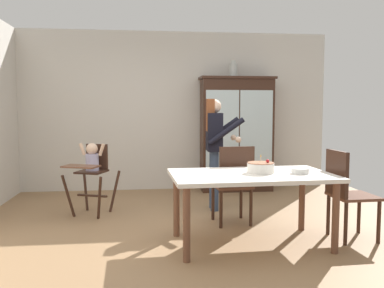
{
  "coord_description": "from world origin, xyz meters",
  "views": [
    {
      "loc": [
        -0.53,
        -4.47,
        1.41
      ],
      "look_at": [
        0.07,
        0.7,
        0.95
      ],
      "focal_mm": 38.47,
      "sensor_mm": 36.0,
      "label": 1
    }
  ],
  "objects": [
    {
      "name": "wall_back",
      "position": [
        0.0,
        2.63,
        1.35
      ],
      "size": [
        5.32,
        0.06,
        2.7
      ],
      "primitive_type": "cube",
      "color": "beige",
      "rests_on": "ground_plane"
    },
    {
      "name": "dining_table",
      "position": [
        0.55,
        -0.41,
        0.65
      ],
      "size": [
        1.67,
        1.02,
        0.74
      ],
      "color": "silver",
      "rests_on": "ground_plane"
    },
    {
      "name": "dining_chair_far_side",
      "position": [
        0.53,
        0.28,
        0.56
      ],
      "size": [
        0.48,
        0.48,
        0.96
      ],
      "rotation": [
        0.0,
        0.0,
        3.23
      ],
      "color": "#382116",
      "rests_on": "ground_plane"
    },
    {
      "name": "high_chair_with_toddler",
      "position": [
        -1.22,
        1.0,
        0.65
      ],
      "size": [
        0.74,
        0.82,
        0.95
      ],
      "rotation": [
        0.0,
        0.0,
        -0.37
      ],
      "color": "#382116",
      "rests_on": "ground_plane"
    },
    {
      "name": "ground_plane",
      "position": [
        0.0,
        0.0,
        0.0
      ],
      "size": [
        6.24,
        6.24,
        0.0
      ],
      "primitive_type": "plane",
      "color": "#93704C"
    },
    {
      "name": "serving_bowl",
      "position": [
        1.05,
        -0.47,
        0.77
      ],
      "size": [
        0.18,
        0.18,
        0.05
      ],
      "primitive_type": "cylinder",
      "color": "silver",
      "rests_on": "dining_table"
    },
    {
      "name": "birthday_cake",
      "position": [
        0.66,
        -0.38,
        0.79
      ],
      "size": [
        0.28,
        0.28,
        0.19
      ],
      "color": "white",
      "rests_on": "dining_table"
    },
    {
      "name": "dining_chair_right_end",
      "position": [
        1.59,
        -0.37,
        0.56
      ],
      "size": [
        0.46,
        0.46,
        0.96
      ],
      "rotation": [
        0.0,
        0.0,
        1.61
      ],
      "color": "#382116",
      "rests_on": "ground_plane"
    },
    {
      "name": "china_cabinet",
      "position": [
        1.03,
        2.37,
        0.97
      ],
      "size": [
        1.26,
        0.48,
        1.93
      ],
      "color": "#382116",
      "rests_on": "ground_plane"
    },
    {
      "name": "adult_person",
      "position": [
        0.43,
        1.08,
        0.97
      ],
      "size": [
        0.52,
        0.5,
        1.53
      ],
      "rotation": [
        0.0,
        0.0,
        1.52
      ],
      "color": "#33425B",
      "rests_on": "ground_plane"
    },
    {
      "name": "ceramic_vase",
      "position": [
        0.97,
        2.37,
        2.05
      ],
      "size": [
        0.13,
        0.13,
        0.27
      ],
      "color": "#B2B7B2",
      "rests_on": "china_cabinet"
    }
  ]
}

